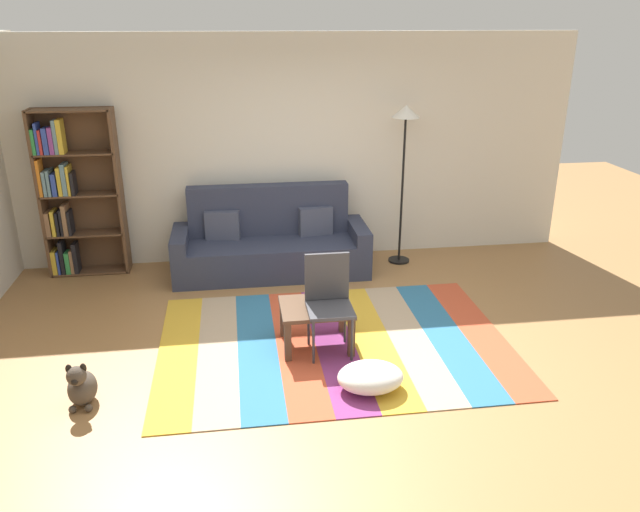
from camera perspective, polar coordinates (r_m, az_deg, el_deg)
name	(u,v)px	position (r m, az deg, el deg)	size (l,w,h in m)	color
ground_plane	(330,353)	(5.67, 0.90, -8.94)	(14.00, 14.00, 0.00)	#9E7042
back_wall	(297,149)	(7.58, -2.11, 9.81)	(6.80, 0.10, 2.70)	silver
rug	(334,343)	(5.81, 1.33, -8.05)	(3.22, 2.33, 0.01)	gold
couch	(271,244)	(7.31, -4.59, 1.08)	(2.26, 0.80, 1.00)	#2D3347
bookshelf	(71,195)	(7.62, -22.00, 5.27)	(0.90, 0.28, 1.92)	brown
coffee_table	(316,313)	(5.62, -0.36, -5.33)	(0.65, 0.54, 0.40)	#513826
pouf	(370,377)	(5.11, 4.68, -11.09)	(0.54, 0.43, 0.22)	white
dog	(81,386)	(5.25, -21.19, -11.16)	(0.22, 0.35, 0.40)	#473D33
standing_lamp	(405,133)	(7.33, 7.86, 11.21)	(0.32, 0.32, 1.91)	black
tv_remote	(326,300)	(5.67, 0.60, -4.13)	(0.04, 0.15, 0.02)	black
folding_chair	(328,295)	(5.49, 0.79, -3.66)	(0.40, 0.40, 0.90)	#38383D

